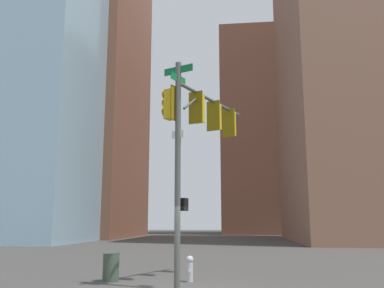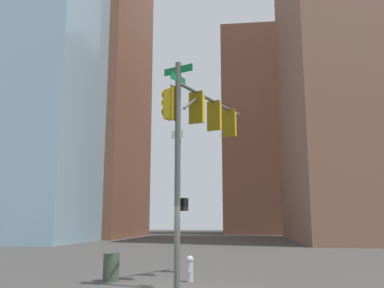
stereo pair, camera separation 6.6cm
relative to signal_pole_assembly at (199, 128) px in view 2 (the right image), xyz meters
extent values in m
cylinder|color=#4C514C|center=(1.35, -0.55, -1.69)|extent=(0.19, 0.19, 7.25)
cylinder|color=#4C514C|center=(-0.86, 0.44, 1.23)|extent=(4.46, 2.07, 0.12)
cylinder|color=#4C514C|center=(0.55, -0.19, 0.78)|extent=(0.98, 0.50, 0.75)
cube|color=#0F6B33|center=(1.35, -0.55, 1.68)|extent=(0.47, 1.02, 0.24)
cube|color=#0F6B33|center=(1.35, -0.55, 1.38)|extent=(0.81, 0.38, 0.24)
cube|color=white|center=(1.35, -0.55, -0.51)|extent=(0.21, 0.42, 0.24)
cube|color=gold|center=(0.12, 0.00, 0.67)|extent=(0.45, 0.45, 1.00)
cube|color=#7D640C|center=(0.29, -0.08, 0.67)|extent=(0.26, 0.51, 1.16)
sphere|color=#470A07|center=(-0.07, 0.08, 0.97)|extent=(0.20, 0.20, 0.20)
cylinder|color=gold|center=(-0.13, 0.11, 1.06)|extent=(0.13, 0.23, 0.23)
sphere|color=#F29E0C|center=(-0.07, 0.08, 0.67)|extent=(0.20, 0.20, 0.20)
cylinder|color=gold|center=(-0.13, 0.11, 0.76)|extent=(0.13, 0.23, 0.23)
sphere|color=#0A3819|center=(-0.07, 0.08, 0.37)|extent=(0.20, 0.20, 0.20)
cylinder|color=gold|center=(-0.13, 0.11, 0.46)|extent=(0.13, 0.23, 0.23)
cube|color=gold|center=(-1.11, 0.54, 0.67)|extent=(0.45, 0.45, 1.00)
cube|color=#7D640C|center=(-0.93, 0.47, 0.67)|extent=(0.26, 0.51, 1.16)
sphere|color=red|center=(-1.29, 0.63, 0.97)|extent=(0.20, 0.20, 0.20)
cylinder|color=gold|center=(-1.35, 0.65, 1.06)|extent=(0.13, 0.23, 0.23)
sphere|color=#4C330A|center=(-1.29, 0.63, 0.67)|extent=(0.20, 0.20, 0.20)
cylinder|color=gold|center=(-1.35, 0.65, 0.76)|extent=(0.13, 0.23, 0.23)
sphere|color=#0A3819|center=(-1.29, 0.63, 0.37)|extent=(0.20, 0.20, 0.20)
cylinder|color=gold|center=(-1.35, 0.65, 0.46)|extent=(0.13, 0.23, 0.23)
cube|color=gold|center=(-2.33, 1.09, 0.67)|extent=(0.45, 0.45, 1.00)
cube|color=#7D640C|center=(-2.16, 1.01, 0.67)|extent=(0.26, 0.51, 1.16)
sphere|color=#470A07|center=(-2.52, 1.17, 0.97)|extent=(0.20, 0.20, 0.20)
cylinder|color=gold|center=(-2.58, 1.20, 1.06)|extent=(0.13, 0.23, 0.23)
sphere|color=#F29E0C|center=(-2.52, 1.17, 0.67)|extent=(0.20, 0.20, 0.20)
cylinder|color=gold|center=(-2.58, 1.20, 0.76)|extent=(0.13, 0.23, 0.23)
sphere|color=#0A3819|center=(-2.52, 1.17, 0.37)|extent=(0.20, 0.20, 0.20)
cylinder|color=gold|center=(-2.58, 1.20, 0.46)|extent=(0.13, 0.23, 0.23)
cube|color=gold|center=(1.23, -0.81, 0.53)|extent=(0.45, 0.45, 1.00)
cube|color=#7D640C|center=(1.30, -0.64, 0.53)|extent=(0.51, 0.26, 1.16)
sphere|color=#470A07|center=(1.14, -1.00, 0.83)|extent=(0.20, 0.20, 0.20)
cylinder|color=gold|center=(1.12, -1.06, 0.92)|extent=(0.23, 0.13, 0.23)
sphere|color=#F29E0C|center=(1.14, -1.00, 0.53)|extent=(0.20, 0.20, 0.20)
cylinder|color=gold|center=(1.12, -1.06, 0.62)|extent=(0.23, 0.13, 0.23)
sphere|color=#0A3819|center=(1.14, -1.00, 0.23)|extent=(0.20, 0.20, 0.20)
cylinder|color=gold|center=(1.12, -1.06, 0.32)|extent=(0.23, 0.13, 0.23)
cube|color=black|center=(1.12, -0.45, -2.75)|extent=(0.38, 0.43, 0.40)
cube|color=#EA5914|center=(1.00, -0.39, -2.75)|extent=(0.12, 0.24, 0.28)
cylinder|color=#B2B2B7|center=(-0.45, -0.36, -4.99)|extent=(0.22, 0.22, 0.65)
sphere|color=#B2B2B7|center=(-0.45, -0.36, -4.58)|extent=(0.26, 0.26, 0.26)
cylinder|color=#B2B2B7|center=(-0.29, -0.36, -4.96)|extent=(0.10, 0.09, 0.09)
cylinder|color=#384738|center=(-0.22, -3.10, -4.84)|extent=(0.56, 0.56, 0.95)
cube|color=brown|center=(-42.10, -20.63, 24.14)|extent=(19.95, 14.89, 58.92)
cube|color=#845B47|center=(-32.75, 14.19, 15.10)|extent=(23.62, 14.22, 40.84)
cube|color=brown|center=(-62.71, 6.64, 12.55)|extent=(20.03, 16.26, 35.73)
camera|label=1|loc=(14.35, 1.37, -3.30)|focal=38.96mm
camera|label=2|loc=(14.34, 1.44, -3.30)|focal=38.96mm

